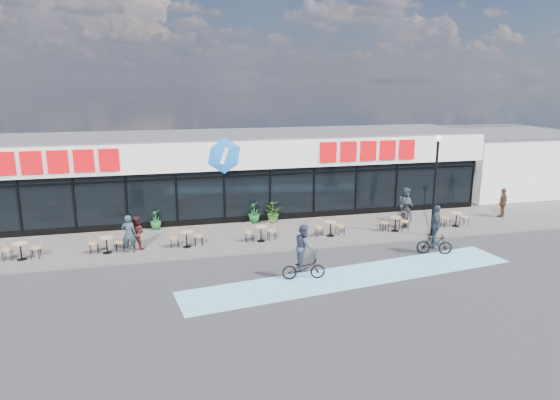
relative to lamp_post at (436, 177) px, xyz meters
name	(u,v)px	position (x,y,z in m)	size (l,w,h in m)	color
ground	(249,271)	(-9.62, -2.30, -3.06)	(120.00, 120.00, 0.00)	#28282B
sidewalk	(232,238)	(-9.62, 2.20, -3.01)	(44.00, 5.00, 0.10)	#55504B
bike_lane	(354,276)	(-5.62, -3.80, -3.05)	(14.00, 2.20, 0.01)	#71B4D5
building	(217,173)	(-9.62, 7.63, -0.72)	(30.60, 6.57, 4.75)	black
neighbour_building	(507,161)	(10.88, 8.70, -0.99)	(9.20, 7.20, 4.11)	white
lamp_post	(436,177)	(0.00, 0.00, 0.00)	(0.28, 0.28, 4.95)	black
bistro_set_1	(21,249)	(-18.86, 1.22, -2.50)	(1.54, 0.62, 0.90)	tan
bistro_set_2	(107,243)	(-15.37, 1.22, -2.50)	(1.54, 0.62, 0.90)	tan
bistro_set_3	(186,237)	(-11.88, 1.22, -2.50)	(1.54, 0.62, 0.90)	tan
bistro_set_4	(261,232)	(-8.39, 1.22, -2.50)	(1.54, 0.62, 0.90)	tan
bistro_set_5	(330,227)	(-4.89, 1.22, -2.50)	(1.54, 0.62, 0.90)	tan
bistro_set_6	(395,222)	(-1.40, 1.22, -2.50)	(1.54, 0.62, 0.90)	tan
bistro_set_7	(455,218)	(2.09, 1.22, -2.50)	(1.54, 0.62, 0.90)	tan
potted_plant_left	(156,220)	(-13.24, 4.40, -2.44)	(0.57, 0.57, 1.03)	#195822
potted_plant_mid	(254,212)	(-8.09, 4.39, -2.38)	(0.64, 0.64, 1.15)	#13441D
potted_plant_right	(272,213)	(-7.13, 4.24, -2.42)	(0.97, 0.84, 1.08)	#225217
patron_left	(129,234)	(-14.39, 1.03, -2.10)	(0.62, 0.41, 1.71)	#27353D
patron_right	(136,233)	(-14.09, 1.42, -2.20)	(0.74, 0.57, 1.51)	#401617
pedestrian_a	(405,213)	(-0.65, 1.56, -2.19)	(1.00, 0.57, 1.54)	black
pedestrian_b	(406,204)	(-0.01, 2.74, -2.02)	(0.91, 0.71, 1.87)	#32424F
pedestrian_c	(503,203)	(5.67, 2.18, -2.13)	(0.97, 0.40, 1.65)	#472A19
cyclist_a	(304,257)	(-7.67, -3.58, -2.14)	(1.75, 0.94, 2.22)	black
cyclist_b	(435,233)	(-1.17, -2.23, -2.09)	(1.61, 1.15, 2.26)	black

